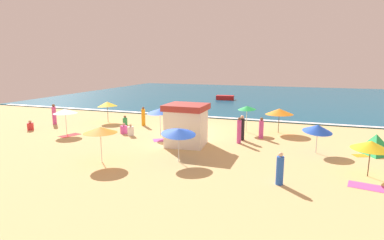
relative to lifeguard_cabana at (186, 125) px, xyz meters
name	(u,v)px	position (x,y,z in m)	size (l,w,h in m)	color
ground_plane	(189,130)	(-1.57, 4.67, -1.49)	(60.00, 60.00, 0.00)	#D8B775
ocean_water	(245,96)	(-1.57, 32.67, -1.44)	(60.00, 44.00, 0.10)	#0F567A
wave_breaker_foam	(209,117)	(-1.57, 10.97, -1.39)	(57.00, 0.70, 0.01)	white
lifeguard_cabana	(186,125)	(0.00, 0.00, 0.00)	(2.79, 2.55, 2.93)	white
beach_umbrella_0	(247,108)	(3.27, 5.58, 0.56)	(2.00, 2.01, 2.26)	silver
beach_umbrella_1	(65,111)	(-10.46, -0.05, 0.39)	(2.43, 2.43, 2.08)	silver
beach_umbrella_2	(160,110)	(-2.97, 2.01, 0.54)	(2.86, 2.87, 2.30)	silver
beach_umbrella_3	(179,131)	(0.87, -3.58, 0.35)	(2.89, 2.89, 2.12)	silver
beach_umbrella_4	(186,104)	(-3.19, 8.31, 0.23)	(1.79, 1.84, 2.07)	silver
beach_umbrella_5	(100,130)	(-3.37, -5.17, 0.44)	(2.77, 2.77, 2.14)	silver
beach_umbrella_6	(371,145)	(10.96, -2.49, 0.17)	(2.63, 2.63, 1.91)	#4C3823
beach_umbrella_7	(279,112)	(5.84, 6.19, 0.30)	(3.20, 3.20, 2.06)	#4C3823
beach_umbrella_8	(318,128)	(8.58, 1.04, 0.15)	(2.60, 2.61, 1.98)	silver
beach_umbrella_9	(107,104)	(-10.26, 5.40, 0.27)	(2.64, 2.63, 2.06)	#4C3823
beach_tent	(376,143)	(12.20, 2.38, -0.87)	(1.97, 2.36, 1.25)	green
beachgoer_0	(143,117)	(-6.13, 5.01, -0.67)	(0.46, 0.46, 1.75)	orange
beachgoer_1	(30,126)	(-14.41, 0.03, -1.13)	(0.63, 0.63, 0.87)	red
beachgoer_2	(54,115)	(-14.33, 2.74, -0.58)	(0.47, 0.47, 1.92)	#D84CA5
beachgoer_3	(239,131)	(3.39, 1.79, -0.58)	(0.32, 0.32, 1.91)	#D84CA5
beachgoer_4	(124,129)	(-6.11, 1.62, -1.12)	(0.65, 0.65, 0.89)	#D84CA5
beachgoer_5	(280,170)	(6.73, -5.13, -0.75)	(0.50, 0.50, 1.61)	blue
beachgoer_6	(261,128)	(4.71, 3.81, -0.72)	(0.50, 0.50, 1.63)	#D84CA5
beachgoer_7	(125,121)	(-7.81, 4.56, -1.08)	(0.47, 0.47, 0.93)	green
beachgoer_8	(242,128)	(3.41, 2.79, -0.61)	(0.55, 0.55, 1.89)	black
beachgoer_9	(131,131)	(-5.21, 1.18, -1.09)	(0.61, 0.61, 0.94)	white
beach_towel_0	(160,140)	(-2.35, 0.63, -1.49)	(1.36, 1.33, 0.01)	#D84CA5
beach_towel_2	(367,187)	(10.66, -4.03, -1.49)	(1.72, 1.20, 0.01)	#D84CA5
beach_towel_3	(362,156)	(11.31, 1.40, -1.49)	(1.21, 0.99, 0.01)	orange
beach_towel_4	(70,135)	(-9.85, -0.42, -1.49)	(1.24, 1.77, 0.01)	red
small_boat_0	(225,98)	(-3.50, 25.92, -1.07)	(2.75, 1.40, 0.64)	red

